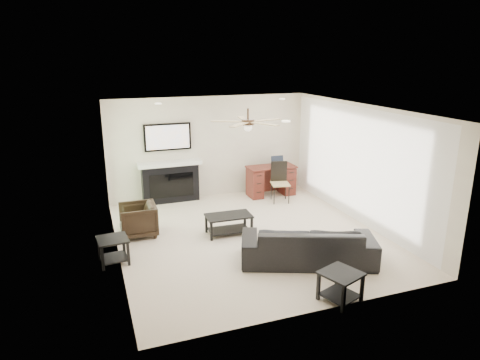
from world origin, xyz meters
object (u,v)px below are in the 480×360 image
(armchair, at_px, (138,220))
(desk, at_px, (271,181))
(sofa, at_px, (308,244))
(fireplace_unit, at_px, (170,164))
(coffee_table, at_px, (229,224))

(armchair, height_order, desk, desk)
(sofa, relative_size, fireplace_unit, 1.19)
(armchair, relative_size, fireplace_unit, 0.37)
(fireplace_unit, bearing_deg, armchair, -119.17)
(fireplace_unit, relative_size, desk, 1.57)
(sofa, xyz_separation_m, armchair, (-2.60, 2.15, -0.01))
(sofa, relative_size, desk, 1.86)
(coffee_table, relative_size, fireplace_unit, 0.47)
(armchair, xyz_separation_m, fireplace_unit, (1.01, 1.80, 0.63))
(desk, bearing_deg, fireplace_unit, 171.85)
(fireplace_unit, bearing_deg, sofa, -68.02)
(fireplace_unit, xyz_separation_m, desk, (2.49, -0.36, -0.57))
(coffee_table, distance_m, fireplace_unit, 2.56)
(armchair, height_order, fireplace_unit, fireplace_unit)
(coffee_table, distance_m, desk, 2.69)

